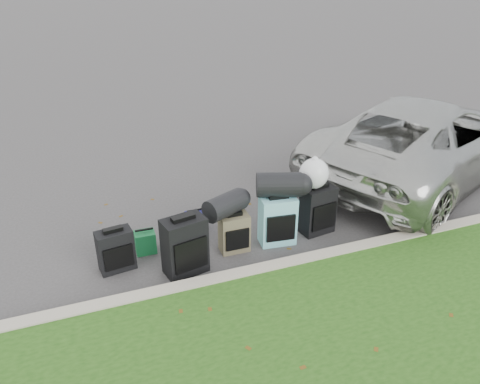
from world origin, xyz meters
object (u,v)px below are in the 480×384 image
object	(u,v)px
suv	(425,139)
suitcase_large_black_right	(318,210)
tote_green	(145,242)
suitcase_olive	(234,233)
suitcase_teal	(278,220)
suitcase_large_black_left	(185,246)
suitcase_small_black	(116,250)
tote_navy	(195,221)

from	to	relation	value
suv	suitcase_large_black_right	size ratio (longest dim) A/B	7.28
tote_green	suitcase_olive	bearing A→B (deg)	-16.71
suv	suitcase_teal	size ratio (longest dim) A/B	7.41
suitcase_large_black_left	suitcase_olive	distance (m)	0.76
suv	suitcase_teal	world-z (taller)	suv
suitcase_large_black_left	suitcase_small_black	bearing A→B (deg)	144.08
suitcase_teal	suitcase_small_black	bearing A→B (deg)	-176.87
suitcase_small_black	suitcase_large_black_left	xyz separation A→B (m)	(0.77, -0.35, 0.10)
suitcase_olive	tote_navy	distance (m)	0.76
tote_navy	suitcase_teal	bearing A→B (deg)	-37.44
suitcase_large_black_left	tote_green	bearing A→B (deg)	110.81
suitcase_teal	tote_navy	xyz separation A→B (m)	(-0.93, 0.70, -0.20)
suitcase_small_black	suitcase_large_black_left	size ratio (longest dim) A/B	0.73
suv	suitcase_teal	distance (m)	3.42
suitcase_large_black_right	tote_navy	xyz separation A→B (m)	(-1.56, 0.64, -0.20)
suv	suitcase_small_black	distance (m)	5.41
tote_navy	suitcase_small_black	bearing A→B (deg)	-154.73
suitcase_large_black_right	suitcase_olive	bearing A→B (deg)	173.74
suitcase_large_black_right	suv	bearing A→B (deg)	13.36
suitcase_small_black	suitcase_large_black_right	bearing A→B (deg)	-9.68
suitcase_large_black_right	suitcase_large_black_left	bearing A→B (deg)	179.95
suitcase_teal	tote_green	size ratio (longest dim) A/B	2.29
suitcase_large_black_left	suitcase_large_black_right	size ratio (longest dim) A/B	1.07
suitcase_small_black	suitcase_olive	distance (m)	1.49
suitcase_olive	suitcase_large_black_left	bearing A→B (deg)	-161.11
suitcase_olive	suitcase_teal	bearing A→B (deg)	-1.34
suitcase_large_black_left	suitcase_teal	xyz separation A→B (m)	(1.31, 0.21, -0.03)
suv	suitcase_small_black	xyz separation A→B (m)	(-5.32, -0.94, -0.42)
suitcase_large_black_left	tote_green	size ratio (longest dim) A/B	2.50
suitcase_olive	tote_green	world-z (taller)	suitcase_olive
suitcase_large_black_left	tote_navy	bearing A→B (deg)	55.76
suitcase_teal	suv	bearing A→B (deg)	25.26
suitcase_small_black	tote_navy	bearing A→B (deg)	17.96
suitcase_large_black_right	tote_navy	world-z (taller)	suitcase_large_black_right
suv	suitcase_olive	distance (m)	4.00
suv	tote_navy	xyz separation A→B (m)	(-4.17, -0.38, -0.55)
tote_green	tote_navy	xyz separation A→B (m)	(0.76, 0.31, -0.01)
suitcase_olive	tote_navy	size ratio (longest dim) A/B	1.93
suv	suitcase_olive	bearing A→B (deg)	81.43
suitcase_olive	suv	bearing A→B (deg)	16.09
suitcase_small_black	tote_navy	world-z (taller)	suitcase_small_black
tote_navy	suitcase_olive	bearing A→B (deg)	-64.41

